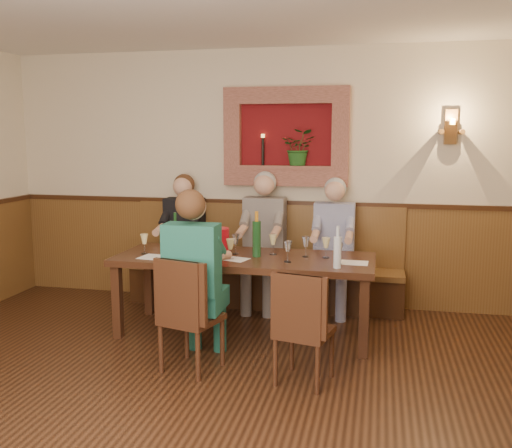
{
  "coord_description": "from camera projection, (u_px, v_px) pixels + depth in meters",
  "views": [
    {
      "loc": [
        1.22,
        -3.22,
        1.87
      ],
      "look_at": [
        0.1,
        1.9,
        1.05
      ],
      "focal_mm": 40.0,
      "sensor_mm": 36.0,
      "label": 1
    }
  ],
  "objects": [
    {
      "name": "wall_sconce",
      "position": [
        451.0,
        128.0,
        5.78
      ],
      "size": [
        0.25,
        0.2,
        0.35
      ],
      "color": "brown",
      "rests_on": "ground"
    },
    {
      "name": "wine_glass_7",
      "position": [
        326.0,
        248.0,
        5.23
      ],
      "size": [
        0.08,
        0.08,
        0.19
      ],
      "primitive_type": null,
      "color": "#DAC982",
      "rests_on": "dining_table"
    },
    {
      "name": "wine_glass_1",
      "position": [
        176.0,
        241.0,
        5.53
      ],
      "size": [
        0.08,
        0.08,
        0.19
      ],
      "primitive_type": null,
      "color": "white",
      "rests_on": "dining_table"
    },
    {
      "name": "wine_glass_6",
      "position": [
        288.0,
        252.0,
        5.06
      ],
      "size": [
        0.08,
        0.08,
        0.19
      ],
      "primitive_type": null,
      "color": "white",
      "rests_on": "dining_table"
    },
    {
      "name": "tasting_sheet_a",
      "position": [
        158.0,
        257.0,
        5.26
      ],
      "size": [
        0.35,
        0.27,
        0.0
      ],
      "primitive_type": "cube",
      "rotation": [
        0.0,
        0.0,
        -0.12
      ],
      "color": "white",
      "rests_on": "dining_table"
    },
    {
      "name": "wainscoting",
      "position": [
        176.0,
        343.0,
        3.56
      ],
      "size": [
        6.02,
        6.02,
        1.15
      ],
      "color": "brown",
      "rests_on": "ground"
    },
    {
      "name": "wine_glass_5",
      "position": [
        273.0,
        245.0,
        5.38
      ],
      "size": [
        0.08,
        0.08,
        0.19
      ],
      "primitive_type": null,
      "color": "#DAC982",
      "rests_on": "dining_table"
    },
    {
      "name": "wine_glass_0",
      "position": [
        144.0,
        244.0,
        5.41
      ],
      "size": [
        0.08,
        0.08,
        0.19
      ],
      "primitive_type": null,
      "color": "#DAC982",
      "rests_on": "dining_table"
    },
    {
      "name": "tasting_sheet_d",
      "position": [
        194.0,
        260.0,
        5.13
      ],
      "size": [
        0.27,
        0.21,
        0.0
      ],
      "primitive_type": "cube",
      "rotation": [
        0.0,
        0.0,
        -0.16
      ],
      "color": "white",
      "rests_on": "dining_table"
    },
    {
      "name": "person_bench_right",
      "position": [
        333.0,
        258.0,
        5.99
      ],
      "size": [
        0.42,
        0.52,
        1.43
      ],
      "color": "navy",
      "rests_on": "ground"
    },
    {
      "name": "wine_glass_10",
      "position": [
        306.0,
        247.0,
        5.28
      ],
      "size": [
        0.08,
        0.08,
        0.19
      ],
      "primitive_type": null,
      "color": "white",
      "rests_on": "dining_table"
    },
    {
      "name": "chair_near_left",
      "position": [
        191.0,
        337.0,
        4.55
      ],
      "size": [
        0.51,
        0.51,
        0.93
      ],
      "rotation": [
        0.0,
        0.0,
        -0.28
      ],
      "color": "#391A11",
      "rests_on": "ground"
    },
    {
      "name": "ground_plane",
      "position": [
        178.0,
        430.0,
        3.65
      ],
      "size": [
        6.0,
        6.0,
        0.0
      ],
      "primitive_type": "plane",
      "color": "black",
      "rests_on": "ground"
    },
    {
      "name": "wine_bottle_green_b",
      "position": [
        175.0,
        235.0,
        5.61
      ],
      "size": [
        0.07,
        0.07,
        0.37
      ],
      "rotation": [
        0.0,
        0.0,
        -0.05
      ],
      "color": "#19471E",
      "rests_on": "dining_table"
    },
    {
      "name": "dining_table",
      "position": [
        244.0,
        264.0,
        5.33
      ],
      "size": [
        2.4,
        0.9,
        0.75
      ],
      "color": "#391A11",
      "rests_on": "ground"
    },
    {
      "name": "wine_glass_4",
      "position": [
        230.0,
        249.0,
        5.16
      ],
      "size": [
        0.08,
        0.08,
        0.19
      ],
      "primitive_type": null,
      "color": "#DAC982",
      "rests_on": "dining_table"
    },
    {
      "name": "wine_glass_3",
      "position": [
        216.0,
        242.0,
        5.51
      ],
      "size": [
        0.08,
        0.08,
        0.19
      ],
      "primitive_type": null,
      "color": "white",
      "rests_on": "dining_table"
    },
    {
      "name": "bench",
      "position": [
        264.0,
        276.0,
        6.29
      ],
      "size": [
        3.0,
        0.45,
        1.11
      ],
      "color": "#381E0F",
      "rests_on": "ground"
    },
    {
      "name": "wine_glass_11",
      "position": [
        236.0,
        244.0,
        5.4
      ],
      "size": [
        0.08,
        0.08,
        0.19
      ],
      "primitive_type": null,
      "color": "white",
      "rests_on": "dining_table"
    },
    {
      "name": "wine_glass_8",
      "position": [
        339.0,
        254.0,
        4.96
      ],
      "size": [
        0.08,
        0.08,
        0.19
      ],
      "primitive_type": null,
      "color": "white",
      "rests_on": "dining_table"
    },
    {
      "name": "wine_bottle_green_a",
      "position": [
        257.0,
        238.0,
        5.27
      ],
      "size": [
        0.08,
        0.08,
        0.42
      ],
      "rotation": [
        0.0,
        0.0,
        0.02
      ],
      "color": "#19471E",
      "rests_on": "dining_table"
    },
    {
      "name": "person_bench_left",
      "position": [
        182.0,
        250.0,
        6.34
      ],
      "size": [
        0.43,
        0.52,
        1.44
      ],
      "color": "black",
      "rests_on": "ground"
    },
    {
      "name": "person_chair_front",
      "position": [
        196.0,
        292.0,
        4.64
      ],
      "size": [
        0.43,
        0.53,
        1.45
      ],
      "color": "#185156",
      "rests_on": "ground"
    },
    {
      "name": "person_bench_mid",
      "position": [
        263.0,
        252.0,
        6.14
      ],
      "size": [
        0.45,
        0.55,
        1.48
      ],
      "color": "#5D5755",
      "rests_on": "ground"
    },
    {
      "name": "wine_glass_2",
      "position": [
        187.0,
        249.0,
        5.19
      ],
      "size": [
        0.08,
        0.08,
        0.19
      ],
      "primitive_type": null,
      "color": "#DAC982",
      "rests_on": "dining_table"
    },
    {
      "name": "tasting_sheet_b",
      "position": [
        233.0,
        259.0,
        5.19
      ],
      "size": [
        0.31,
        0.26,
        0.0
      ],
      "primitive_type": "cube",
      "rotation": [
        0.0,
        0.0,
        -0.29
      ],
      "color": "white",
      "rests_on": "dining_table"
    },
    {
      "name": "water_bottle",
      "position": [
        337.0,
        251.0,
        4.83
      ],
      "size": [
        0.07,
        0.07,
        0.36
      ],
      "rotation": [
        0.0,
        0.0,
        0.0
      ],
      "color": "silver",
      "rests_on": "dining_table"
    },
    {
      "name": "chair_near_right",
      "position": [
        303.0,
        350.0,
        4.32
      ],
      "size": [
        0.47,
        0.47,
        0.88
      ],
      "rotation": [
        0.0,
        0.0,
        -0.23
      ],
      "color": "#391A11",
      "rests_on": "ground"
    },
    {
      "name": "room_shell",
      "position": [
        171.0,
        132.0,
        3.36
      ],
      "size": [
        6.04,
        6.04,
        2.82
      ],
      "color": "beige",
      "rests_on": "ground"
    },
    {
      "name": "tasting_sheet_c",
      "position": [
        353.0,
        263.0,
        5.04
      ],
      "size": [
        0.27,
        0.2,
        0.0
      ],
      "primitive_type": "cube",
      "rotation": [
        0.0,
        0.0,
        -0.02
      ],
      "color": "white",
      "rests_on": "dining_table"
    },
    {
      "name": "wine_glass_9",
      "position": [
        211.0,
        251.0,
        5.07
      ],
      "size": [
        0.08,
        0.08,
        0.19
      ],
      "primitive_type": null,
      "color": "#DAC982",
      "rests_on": "dining_table"
    },
    {
      "name": "wall_niche",
      "position": [
        289.0,
        141.0,
        6.16
      ],
      "size": [
        1.36,
        0.3,
        1.06
      ],
      "color": "#630E11",
      "rests_on": "ground"
    },
    {
      "name": "spittoon_bucket",
      "position": [
        217.0,
        241.0,
        5.37
      ],
      "size": [
        0.26,
        0.26,
        0.25
      ],
      "primitive_type": "cylinder",
      "rotation": [
        0.0,
        0.0,
        0.21
      ],
      "color": "#B90B17",
      "rests_on": "dining_table"
    }
  ]
}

